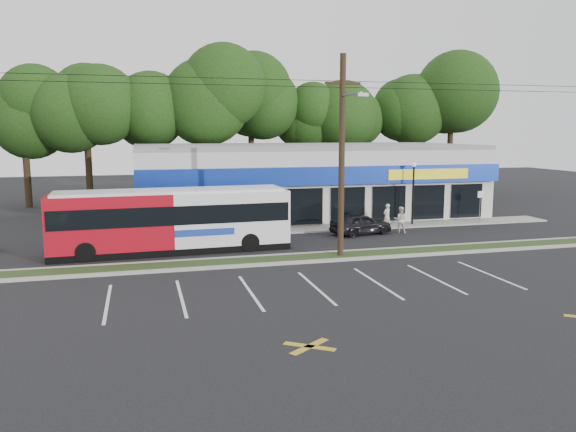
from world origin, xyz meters
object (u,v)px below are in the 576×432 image
(sign_post, at_px, (480,201))
(car_dark, at_px, (361,224))
(utility_pole, at_px, (339,150))
(pedestrian_b, at_px, (400,220))
(metrobus, at_px, (172,219))
(lamp_post, at_px, (413,186))
(pedestrian_a, at_px, (387,216))

(sign_post, xyz_separation_m, car_dark, (-9.60, -1.95, -0.89))
(utility_pole, distance_m, sign_post, 15.71)
(utility_pole, distance_m, pedestrian_b, 9.51)
(metrobus, bearing_deg, lamp_post, 12.62)
(utility_pole, height_order, car_dark, utility_pole)
(sign_post, relative_size, car_dark, 0.57)
(utility_pole, bearing_deg, lamp_post, 43.95)
(pedestrian_b, bearing_deg, pedestrian_a, -68.26)
(car_dark, height_order, pedestrian_b, pedestrian_b)
(pedestrian_a, bearing_deg, utility_pole, 27.44)
(utility_pole, xyz_separation_m, pedestrian_a, (6.17, 7.57, -4.62))
(metrobus, xyz_separation_m, pedestrian_a, (14.11, 4.00, -0.96))
(utility_pole, bearing_deg, pedestrian_b, 42.25)
(utility_pole, relative_size, pedestrian_b, 30.25)
(car_dark, bearing_deg, pedestrian_b, -103.79)
(utility_pole, height_order, metrobus, utility_pole)
(lamp_post, bearing_deg, pedestrian_a, -171.47)
(utility_pole, height_order, pedestrian_b, utility_pole)
(car_dark, xyz_separation_m, pedestrian_b, (2.60, -0.10, 0.16))
(utility_pole, bearing_deg, sign_post, 30.15)
(lamp_post, bearing_deg, utility_pole, -136.05)
(metrobus, bearing_deg, car_dark, 8.16)
(utility_pole, relative_size, lamp_post, 11.76)
(metrobus, xyz_separation_m, pedestrian_b, (14.11, 2.03, -0.92))
(metrobus, height_order, pedestrian_a, metrobus)
(lamp_post, distance_m, sign_post, 5.13)
(metrobus, height_order, pedestrian_b, metrobus)
(pedestrian_a, height_order, pedestrian_b, pedestrian_b)
(utility_pole, height_order, lamp_post, utility_pole)
(utility_pole, relative_size, metrobus, 4.04)
(lamp_post, xyz_separation_m, pedestrian_a, (-2.00, -0.30, -1.88))
(pedestrian_a, bearing_deg, lamp_post, 165.13)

